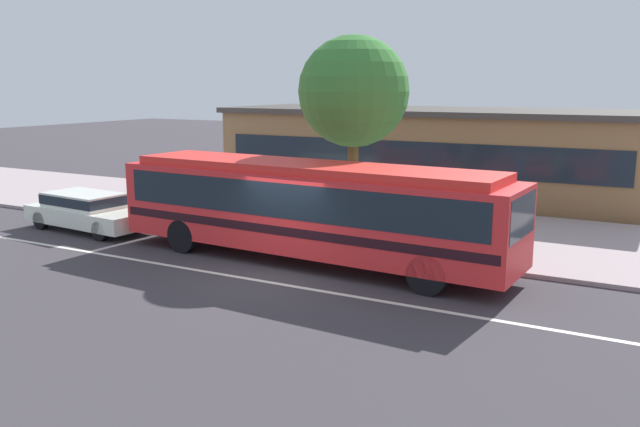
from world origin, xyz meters
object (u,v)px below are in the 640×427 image
object	(u,v)px
pedestrian_standing_by_tree	(432,212)
street_tree_near_stop	(354,92)
transit_bus	(309,205)
pedestrian_waiting_near_sign	(272,202)
pedestrian_walking_along_curb	(472,221)
sedan_behind_bus	(87,209)

from	to	relation	value
pedestrian_standing_by_tree	street_tree_near_stop	world-z (taller)	street_tree_near_stop
transit_bus	pedestrian_standing_by_tree	world-z (taller)	transit_bus
pedestrian_waiting_near_sign	street_tree_near_stop	xyz separation A→B (m)	(2.44, 1.07, 3.57)
transit_bus	pedestrian_walking_along_curb	bearing A→B (deg)	31.32
sedan_behind_bus	pedestrian_waiting_near_sign	xyz separation A→B (m)	(6.05, 2.35, 0.41)
pedestrian_walking_along_curb	pedestrian_standing_by_tree	bearing A→B (deg)	146.51
pedestrian_standing_by_tree	street_tree_near_stop	bearing A→B (deg)	-178.05
pedestrian_waiting_near_sign	pedestrian_walking_along_curb	size ratio (longest dim) A/B	1.01
pedestrian_walking_along_curb	pedestrian_standing_by_tree	xyz separation A→B (m)	(-1.56, 1.03, -0.05)
pedestrian_waiting_near_sign	pedestrian_walking_along_curb	bearing A→B (deg)	1.10
pedestrian_walking_along_curb	pedestrian_standing_by_tree	size ratio (longest dim) A/B	1.05
pedestrian_waiting_near_sign	pedestrian_standing_by_tree	xyz separation A→B (m)	(5.12, 1.16, -0.06)
pedestrian_standing_by_tree	pedestrian_waiting_near_sign	bearing A→B (deg)	-167.24
pedestrian_standing_by_tree	transit_bus	bearing A→B (deg)	-124.92
sedan_behind_bus	street_tree_near_stop	bearing A→B (deg)	21.94
pedestrian_walking_along_curb	street_tree_near_stop	bearing A→B (deg)	167.50
sedan_behind_bus	pedestrian_waiting_near_sign	bearing A→B (deg)	21.25
pedestrian_walking_along_curb	pedestrian_standing_by_tree	distance (m)	1.87
pedestrian_walking_along_curb	pedestrian_waiting_near_sign	bearing A→B (deg)	-178.90
sedan_behind_bus	pedestrian_waiting_near_sign	world-z (taller)	pedestrian_waiting_near_sign
sedan_behind_bus	pedestrian_walking_along_curb	size ratio (longest dim) A/B	2.87
sedan_behind_bus	pedestrian_standing_by_tree	size ratio (longest dim) A/B	3.01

